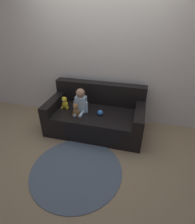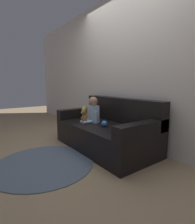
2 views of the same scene
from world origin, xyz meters
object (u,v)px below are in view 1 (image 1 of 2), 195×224
(teddy_bear_brown, at_px, (76,110))
(plush_toy_side, at_px, (65,103))
(person_baby, at_px, (81,102))
(toy_ball, at_px, (100,113))
(couch, at_px, (96,115))

(teddy_bear_brown, xyz_separation_m, plush_toy_side, (-0.28, 0.18, -0.00))
(plush_toy_side, bearing_deg, teddy_bear_brown, -33.04)
(person_baby, distance_m, toy_ball, 0.39)
(toy_ball, bearing_deg, person_baby, 174.72)
(person_baby, relative_size, teddy_bear_brown, 1.87)
(plush_toy_side, height_order, toy_ball, plush_toy_side)
(couch, height_order, person_baby, person_baby)
(couch, height_order, teddy_bear_brown, couch)
(couch, bearing_deg, plush_toy_side, -171.76)
(couch, xyz_separation_m, toy_ball, (0.11, -0.15, 0.16))
(teddy_bear_brown, distance_m, plush_toy_side, 0.34)
(teddy_bear_brown, height_order, toy_ball, teddy_bear_brown)
(couch, relative_size, plush_toy_side, 7.44)
(couch, relative_size, person_baby, 3.96)
(person_baby, bearing_deg, plush_toy_side, 173.48)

